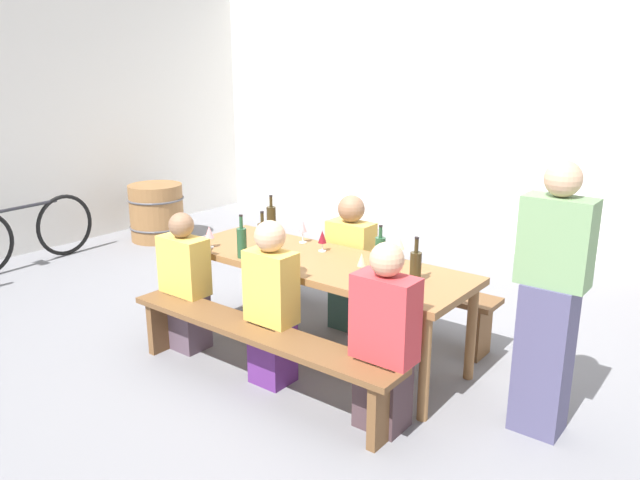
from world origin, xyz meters
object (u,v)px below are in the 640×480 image
at_px(wine_glass_1, 303,227).
at_px(parked_bicycle_0, 24,233).
at_px(wine_barrel, 157,212).
at_px(wine_bottle_4, 271,220).
at_px(wine_glass_4, 362,261).
at_px(wine_bottle_0, 416,266).
at_px(wine_glass_2, 322,238).
at_px(bench_far, 371,284).
at_px(seated_guest_near_2, 384,342).
at_px(bench_near, 256,341).
at_px(seated_guest_far_0, 351,265).
at_px(wine_glass_0, 209,233).
at_px(seated_guest_near_0, 185,286).
at_px(seated_guest_near_1, 272,306).
at_px(standing_host, 549,307).
at_px(wine_glass_3, 400,245).
at_px(wine_bottle_1, 242,242).
at_px(wine_bottle_3, 263,237).
at_px(wine_bottle_2, 380,251).
at_px(tasting_table, 320,269).

height_order(wine_glass_1, parked_bicycle_0, wine_glass_1).
bearing_deg(wine_barrel, parked_bicycle_0, -99.96).
height_order(wine_bottle_4, wine_glass_4, wine_bottle_4).
relative_size(wine_bottle_0, wine_glass_2, 1.88).
bearing_deg(wine_barrel, wine_bottle_4, -19.12).
bearing_deg(wine_glass_4, bench_far, 118.81).
bearing_deg(wine_bottle_4, wine_bottle_0, -10.15).
relative_size(bench_far, seated_guest_near_2, 1.87).
bearing_deg(bench_near, seated_guest_far_0, 94.82).
height_order(wine_glass_0, seated_guest_near_2, seated_guest_near_2).
relative_size(seated_guest_near_0, seated_guest_near_1, 0.93).
bearing_deg(standing_host, wine_bottle_4, -6.54).
height_order(wine_glass_3, seated_guest_near_1, seated_guest_near_1).
distance_m(wine_bottle_1, standing_host, 2.17).
height_order(bench_far, wine_glass_0, wine_glass_0).
bearing_deg(wine_barrel, wine_bottle_0, -16.07).
bearing_deg(wine_bottle_3, standing_host, 3.00).
bearing_deg(parked_bicycle_0, wine_barrel, -13.51).
height_order(wine_glass_1, seated_guest_near_0, seated_guest_near_0).
bearing_deg(seated_guest_near_0, bench_far, -35.43).
xyz_separation_m(wine_bottle_2, wine_glass_4, (0.02, -0.26, -0.00)).
distance_m(wine_glass_0, wine_glass_1, 0.73).
xyz_separation_m(bench_near, wine_glass_3, (0.48, 1.02, 0.51)).
distance_m(wine_bottle_0, wine_glass_4, 0.36).
height_order(wine_bottle_2, seated_guest_near_2, seated_guest_near_2).
xyz_separation_m(tasting_table, seated_guest_near_1, (0.01, -0.54, -0.12)).
relative_size(tasting_table, parked_bicycle_0, 1.37).
relative_size(bench_far, seated_guest_near_0, 2.03).
bearing_deg(bench_near, wine_bottle_0, 41.81).
relative_size(wine_glass_1, seated_guest_far_0, 0.17).
bearing_deg(wine_glass_2, wine_bottle_0, -10.55).
bearing_deg(seated_guest_near_0, bench_near, -99.69).
distance_m(bench_near, seated_guest_near_2, 0.93).
height_order(wine_bottle_0, wine_glass_0, wine_bottle_0).
bearing_deg(wine_bottle_4, seated_guest_near_2, -26.79).
bearing_deg(bench_far, wine_glass_0, -131.82).
relative_size(bench_far, standing_host, 1.34).
relative_size(bench_near, wine_glass_2, 13.39).
bearing_deg(wine_glass_0, tasting_table, 17.88).
xyz_separation_m(bench_near, wine_glass_4, (0.45, 0.57, 0.50)).
bearing_deg(bench_near, bench_far, 90.00).
bearing_deg(seated_guest_near_2, wine_bottle_2, 34.74).
xyz_separation_m(seated_guest_near_0, seated_guest_near_1, (0.89, 0.00, 0.05)).
bearing_deg(wine_glass_4, seated_guest_near_1, -136.01).
bearing_deg(wine_glass_2, seated_guest_near_2, -35.33).
xyz_separation_m(bench_far, wine_glass_0, (-0.87, -0.97, 0.51)).
bearing_deg(tasting_table, wine_bottle_2, 18.24).
bearing_deg(wine_glass_1, wine_glass_0, -131.66).
relative_size(wine_bottle_0, wine_bottle_3, 0.97).
bearing_deg(parked_bicycle_0, bench_far, -79.14).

